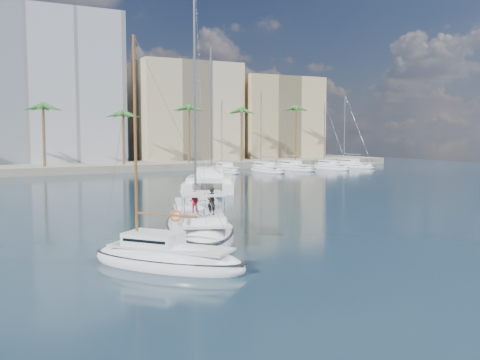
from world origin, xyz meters
TOP-DOWN VIEW (x-y plane):
  - ground at (0.00, 0.00)m, footprint 160.00×160.00m
  - quay at (0.00, 61.00)m, footprint 120.00×14.00m
  - building_beige at (22.00, 70.00)m, footprint 20.00×14.00m
  - building_tan_right at (42.00, 68.00)m, footprint 18.00×12.00m
  - palm_centre at (0.00, 57.00)m, footprint 3.60×3.60m
  - palm_right at (34.00, 57.00)m, footprint 3.60×3.60m
  - main_sloop at (-4.99, 0.32)m, footprint 8.09×13.55m
  - small_sloop at (-9.50, -6.23)m, footprint 7.23×8.00m
  - catamaran at (7.02, 24.80)m, footprint 10.04×12.31m
  - seagull at (-2.51, 3.81)m, footprint 1.00×0.43m
  - moored_yacht_a at (20.00, 47.00)m, footprint 3.37×9.52m
  - moored_yacht_b at (26.50, 45.00)m, footprint 3.32×10.83m
  - moored_yacht_c at (33.00, 47.00)m, footprint 3.98×12.33m
  - moored_yacht_d at (39.50, 45.00)m, footprint 3.52×9.55m
  - moored_yacht_e at (46.00, 47.00)m, footprint 4.61×11.11m

SIDE VIEW (x-z plane):
  - ground at x=0.00m, z-range 0.00..0.00m
  - moored_yacht_a at x=20.00m, z-range -5.95..5.95m
  - moored_yacht_b at x=26.50m, z-range -6.86..6.86m
  - moored_yacht_c at x=33.00m, z-range -7.77..7.77m
  - moored_yacht_d at x=39.50m, z-range -5.95..5.95m
  - moored_yacht_e at x=46.00m, z-range -6.86..6.86m
  - small_sloop at x=-9.50m, z-range -5.49..6.34m
  - main_sloop at x=-4.99m, z-range -9.02..10.15m
  - quay at x=0.00m, z-range 0.00..1.20m
  - seagull at x=-2.51m, z-range 0.59..0.78m
  - catamaran at x=7.02m, z-range -6.97..9.22m
  - building_tan_right at x=42.00m, z-range 0.00..18.00m
  - building_beige at x=22.00m, z-range 0.00..20.00m
  - palm_centre at x=0.00m, z-range 4.13..16.43m
  - palm_right at x=34.00m, z-range 4.13..16.43m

